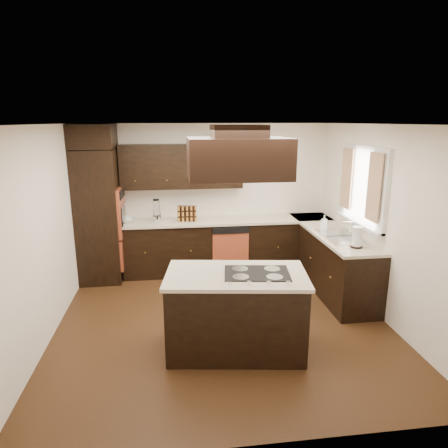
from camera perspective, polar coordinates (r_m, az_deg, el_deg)
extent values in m
cube|color=#4F3017|center=(5.39, -0.23, -13.69)|extent=(4.20, 4.20, 0.02)
cube|color=white|center=(4.75, -0.26, 14.18)|extent=(4.20, 4.20, 0.02)
cube|color=white|center=(6.97, -2.43, 3.87)|extent=(4.20, 0.02, 2.50)
cube|color=white|center=(2.96, 4.98, -11.32)|extent=(4.20, 0.02, 2.50)
cube|color=white|center=(5.11, -24.41, -1.40)|extent=(0.02, 4.20, 2.50)
cube|color=white|center=(5.58, 21.77, 0.13)|extent=(0.02, 4.20, 2.50)
cube|color=black|center=(6.69, -17.42, 1.09)|extent=(0.65, 0.75, 2.12)
cube|color=#B84D2D|center=(6.62, -14.48, 1.70)|extent=(0.05, 0.62, 0.78)
cube|color=black|center=(6.87, -1.84, -3.26)|extent=(2.93, 0.60, 0.88)
cube|color=black|center=(6.45, 14.84, -4.95)|extent=(0.60, 2.40, 0.88)
cube|color=beige|center=(6.73, -1.86, 0.44)|extent=(2.93, 0.63, 0.04)
cube|color=beige|center=(6.31, 14.98, -1.02)|extent=(0.63, 2.40, 0.04)
cube|color=black|center=(6.68, -6.06, 8.20)|extent=(2.00, 0.34, 0.72)
cube|color=#B84D2D|center=(6.64, 0.94, -4.29)|extent=(0.60, 0.05, 0.72)
cube|color=white|center=(5.97, 19.26, 5.15)|extent=(0.06, 1.32, 1.12)
cube|color=white|center=(5.98, 19.50, 5.15)|extent=(0.00, 1.20, 1.00)
cube|color=beige|center=(5.56, 20.66, 4.93)|extent=(0.02, 0.34, 0.90)
cube|color=beige|center=(6.31, 17.12, 6.25)|extent=(0.02, 0.34, 0.90)
cube|color=silver|center=(6.00, 16.38, -1.68)|extent=(0.52, 0.84, 0.01)
cube|color=black|center=(4.59, 1.71, -12.67)|extent=(1.59, 1.01, 0.88)
cube|color=beige|center=(4.40, 1.76, -7.33)|extent=(1.65, 1.07, 0.04)
cube|color=black|center=(4.40, 4.72, -7.01)|extent=(0.76, 0.56, 0.01)
cube|color=black|center=(4.24, 2.05, 9.39)|extent=(1.05, 0.72, 0.42)
cube|color=black|center=(4.22, 2.08, 13.11)|extent=(0.55, 0.50, 0.13)
cylinder|color=silver|center=(6.67, -9.56, 0.73)|extent=(0.15, 0.15, 0.10)
cone|color=silver|center=(6.63, -9.63, 2.24)|extent=(0.13, 0.13, 0.26)
cube|color=black|center=(6.63, -5.31, 1.49)|extent=(0.32, 0.13, 0.26)
imported|color=white|center=(6.73, -13.71, 0.50)|extent=(0.33, 0.33, 0.07)
imported|color=white|center=(6.32, 14.12, 0.27)|extent=(0.13, 0.13, 0.22)
cylinder|color=white|center=(5.51, 18.46, -1.79)|extent=(0.17, 0.17, 0.28)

